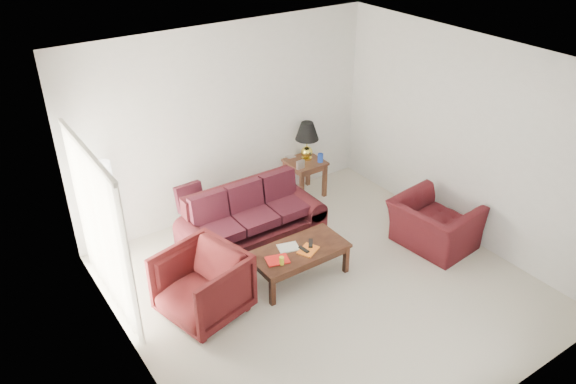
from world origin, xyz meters
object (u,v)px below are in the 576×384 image
Objects in this scene: armchair_right at (434,225)px; floor_lamp at (111,211)px; sofa at (252,219)px; armchair_left at (202,285)px; coffee_table at (299,263)px; end_table at (305,178)px.

floor_lamp is at bearing 53.38° from armchair_right.
armchair_left reaches higher than sofa.
armchair_right reaches higher than coffee_table.
coffee_table is (1.39, -0.07, -0.21)m from armchair_left.
sofa reaches higher than coffee_table.
armchair_right is at bearing -74.08° from end_table.
sofa is at bearing 77.66° from coffee_table.
armchair_right is (2.15, -1.53, -0.07)m from sofa.
armchair_left is 3.50m from armchair_right.
end_table reaches higher than coffee_table.
end_table is at bearing 9.95° from armchair_right.
floor_lamp is (-1.78, 0.79, 0.34)m from sofa.
sofa is 1.05m from coffee_table.
armchair_left reaches higher than coffee_table.
armchair_right is 0.85× the size of coffee_table.
floor_lamp is 1.39× the size of armchair_right.
armchair_right is at bearing -31.75° from coffee_table.
end_table is (1.50, 0.76, -0.12)m from sofa.
sofa reaches higher than end_table.
floor_lamp is 4.59m from armchair_right.
sofa is at bearing 48.56° from armchair_right.
floor_lamp reaches higher than end_table.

